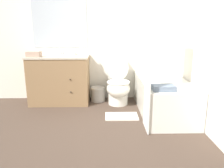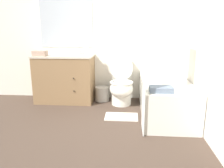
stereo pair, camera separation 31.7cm
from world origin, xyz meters
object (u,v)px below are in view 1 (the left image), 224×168
(bath_mat, at_px, (122,116))
(sink_faucet, at_px, (60,53))
(vanity_cabinet, at_px, (60,79))
(wastebasket, at_px, (98,94))
(bathtub, at_px, (163,96))
(soap_dispenser, at_px, (82,51))
(toilet, at_px, (118,86))
(bath_towel_folded, at_px, (163,88))
(hand_towel_folded, at_px, (34,54))
(tissue_box, at_px, (72,52))

(bath_mat, bearing_deg, sink_faucet, 139.84)
(vanity_cabinet, height_order, wastebasket, vanity_cabinet)
(bathtub, bearing_deg, vanity_cabinet, 163.67)
(vanity_cabinet, xyz_separation_m, soap_dispenser, (0.41, -0.00, 0.49))
(toilet, height_order, bathtub, toilet)
(vanity_cabinet, relative_size, sink_faucet, 7.23)
(wastebasket, relative_size, bath_towel_folded, 0.89)
(soap_dispenser, bearing_deg, bath_towel_folded, -43.76)
(hand_towel_folded, bearing_deg, sink_faucet, 42.11)
(bathtub, bearing_deg, sink_faucet, 158.22)
(sink_faucet, height_order, bath_mat, sink_faucet)
(vanity_cabinet, height_order, toilet, vanity_cabinet)
(hand_towel_folded, bearing_deg, toilet, 2.50)
(wastebasket, distance_m, tissue_box, 0.88)
(vanity_cabinet, bearing_deg, soap_dispenser, -0.20)
(hand_towel_folded, height_order, bath_towel_folded, hand_towel_folded)
(bathtub, xyz_separation_m, wastebasket, (-1.04, 0.56, -0.13))
(bath_towel_folded, bearing_deg, toilet, 117.81)
(vanity_cabinet, xyz_separation_m, bath_towel_folded, (1.55, -1.09, 0.13))
(wastebasket, bearing_deg, bath_towel_folded, -52.41)
(vanity_cabinet, relative_size, wastebasket, 4.01)
(soap_dispenser, distance_m, bath_towel_folded, 1.61)
(wastebasket, distance_m, soap_dispenser, 0.83)
(wastebasket, xyz_separation_m, bath_mat, (0.38, -0.76, -0.12))
(wastebasket, bearing_deg, bath_mat, -63.42)
(bathtub, bearing_deg, wastebasket, 151.59)
(vanity_cabinet, bearing_deg, toilet, -4.95)
(soap_dispenser, bearing_deg, sink_faucet, 156.22)
(soap_dispenser, bearing_deg, tissue_box, 142.55)
(bathtub, xyz_separation_m, bath_mat, (-0.66, -0.20, -0.25))
(tissue_box, bearing_deg, vanity_cabinet, -142.07)
(tissue_box, xyz_separation_m, bath_mat, (0.84, -0.86, -0.87))
(toilet, bearing_deg, bath_towel_folded, -62.19)
(wastebasket, height_order, hand_towel_folded, hand_towel_folded)
(wastebasket, xyz_separation_m, soap_dispenser, (-0.25, -0.06, 0.79))
(vanity_cabinet, height_order, bath_mat, vanity_cabinet)
(hand_towel_folded, bearing_deg, wastebasket, 11.65)
(vanity_cabinet, height_order, bathtub, vanity_cabinet)
(bathtub, relative_size, bath_towel_folded, 5.28)
(sink_faucet, bearing_deg, bath_mat, -40.16)
(soap_dispenser, bearing_deg, bathtub, -21.12)
(vanity_cabinet, distance_m, bath_mat, 1.33)
(tissue_box, height_order, bath_towel_folded, tissue_box)
(soap_dispenser, height_order, bath_mat, soap_dispenser)
(vanity_cabinet, relative_size, bathtub, 0.67)
(bathtub, bearing_deg, toilet, 148.88)
(toilet, bearing_deg, soap_dispenser, 171.86)
(toilet, height_order, soap_dispenser, soap_dispenser)
(tissue_box, xyz_separation_m, bath_towel_folded, (1.34, -1.25, -0.32))
(toilet, bearing_deg, vanity_cabinet, 175.05)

